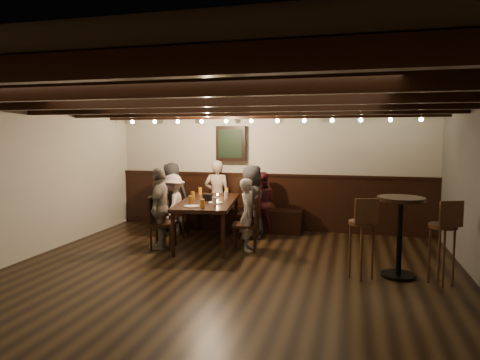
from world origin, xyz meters
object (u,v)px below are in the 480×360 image
(chair_left_far, at_px, (162,232))
(bar_stool_right, at_px, (442,253))
(chair_left_near, at_px, (175,221))
(person_right_far, at_px, (248,215))
(person_bench_centre, at_px, (217,195))
(person_left_near, at_px, (173,205))
(chair_right_far, at_px, (246,234))
(person_bench_right, at_px, (261,202))
(high_top_table, at_px, (400,225))
(bar_stool_left, at_px, (361,248))
(chair_right_near, at_px, (250,222))
(person_right_near, at_px, (252,202))
(person_left_far, at_px, (160,208))
(dining_table, at_px, (208,204))
(person_bench_left, at_px, (172,197))

(chair_left_far, relative_size, bar_stool_right, 0.81)
(chair_left_near, relative_size, person_right_far, 0.78)
(person_bench_centre, bearing_deg, person_left_near, 38.66)
(chair_right_far, relative_size, person_right_far, 0.75)
(person_bench_right, relative_size, high_top_table, 1.10)
(person_bench_right, bearing_deg, high_top_table, 128.68)
(chair_right_far, distance_m, bar_stool_left, 2.09)
(chair_right_near, height_order, person_left_near, person_left_near)
(person_left_near, bearing_deg, bar_stool_left, 55.22)
(chair_right_far, height_order, person_bench_right, person_bench_right)
(chair_left_far, distance_m, high_top_table, 3.82)
(person_right_near, bearing_deg, high_top_table, -133.59)
(person_left_far, xyz_separation_m, high_top_table, (3.78, -0.55, 0.03))
(chair_right_near, xyz_separation_m, bar_stool_right, (2.97, -1.83, 0.13))
(chair_left_far, height_order, bar_stool_left, bar_stool_left)
(dining_table, xyz_separation_m, person_bench_right, (0.75, 1.03, -0.10))
(dining_table, xyz_separation_m, person_right_near, (0.67, 0.56, -0.02))
(dining_table, bearing_deg, bar_stool_left, -35.92)
(dining_table, height_order, person_right_near, person_right_near)
(person_left_near, distance_m, person_right_far, 1.75)
(chair_right_near, height_order, chair_right_far, chair_right_near)
(person_bench_left, xyz_separation_m, bar_stool_right, (4.64, -2.02, -0.28))
(person_bench_left, height_order, person_left_near, person_bench_left)
(chair_left_far, xyz_separation_m, person_bench_centre, (0.47, 1.59, 0.44))
(person_right_far, relative_size, bar_stool_left, 1.09)
(chair_left_far, distance_m, person_left_near, 0.96)
(chair_right_near, xyz_separation_m, bar_stool_left, (1.97, -1.88, 0.13))
(chair_right_near, height_order, person_left_far, person_left_far)
(person_left_near, height_order, bar_stool_right, person_left_near)
(person_left_near, distance_m, person_right_near, 1.50)
(person_right_far, bearing_deg, person_bench_centre, 26.57)
(person_right_near, relative_size, bar_stool_right, 1.23)
(chair_left_far, distance_m, person_bench_right, 2.13)
(person_right_far, xyz_separation_m, bar_stool_left, (1.80, -1.00, -0.19))
(person_bench_left, height_order, person_bench_centre, person_bench_centre)
(chair_right_far, relative_size, bar_stool_right, 0.81)
(dining_table, height_order, person_left_far, person_left_far)
(chair_left_near, relative_size, person_bench_right, 0.78)
(person_right_far, bearing_deg, chair_right_near, 1.92)
(person_right_far, distance_m, bar_stool_right, 2.96)
(person_bench_left, relative_size, person_left_far, 1.00)
(dining_table, height_order, chair_right_near, chair_right_near)
(person_left_near, height_order, person_left_far, person_left_far)
(chair_left_far, bearing_deg, person_bench_centre, 154.39)
(person_bench_centre, distance_m, person_left_far, 1.68)
(chair_left_near, relative_size, person_left_far, 0.68)
(person_bench_right, height_order, person_left_near, person_bench_right)
(bar_stool_left, bearing_deg, chair_right_near, 118.76)
(dining_table, relative_size, person_bench_right, 1.79)
(person_bench_left, distance_m, person_bench_centre, 0.91)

